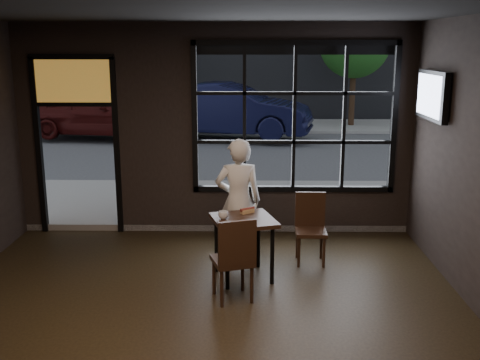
{
  "coord_description": "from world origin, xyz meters",
  "views": [
    {
      "loc": [
        0.49,
        -4.92,
        2.87
      ],
      "look_at": [
        0.4,
        2.2,
        1.15
      ],
      "focal_mm": 42.0,
      "sensor_mm": 36.0,
      "label": 1
    }
  ],
  "objects_px": {
    "chair_near": "(232,258)",
    "man": "(238,201)",
    "cafe_table": "(244,248)",
    "navy_car": "(229,110)"
  },
  "relations": [
    {
      "from": "chair_near",
      "to": "man",
      "type": "bearing_deg",
      "value": -110.07
    },
    {
      "from": "man",
      "to": "navy_car",
      "type": "xyz_separation_m",
      "value": [
        -0.43,
        9.99,
        0.08
      ]
    },
    {
      "from": "chair_near",
      "to": "man",
      "type": "relative_size",
      "value": 0.59
    },
    {
      "from": "cafe_table",
      "to": "chair_near",
      "type": "relative_size",
      "value": 0.78
    },
    {
      "from": "navy_car",
      "to": "man",
      "type": "bearing_deg",
      "value": -165.66
    },
    {
      "from": "chair_near",
      "to": "navy_car",
      "type": "height_order",
      "value": "navy_car"
    },
    {
      "from": "navy_car",
      "to": "chair_near",
      "type": "bearing_deg",
      "value": -166.16
    },
    {
      "from": "cafe_table",
      "to": "man",
      "type": "distance_m",
      "value": 0.72
    },
    {
      "from": "chair_near",
      "to": "navy_car",
      "type": "bearing_deg",
      "value": -105.75
    },
    {
      "from": "cafe_table",
      "to": "man",
      "type": "bearing_deg",
      "value": 81.16
    }
  ]
}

